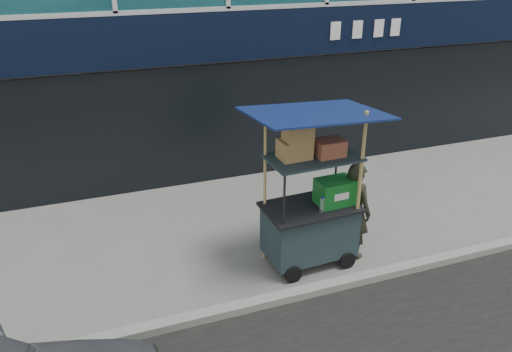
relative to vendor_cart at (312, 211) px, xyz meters
name	(u,v)px	position (x,y,z in m)	size (l,w,h in m)	color
ground	(312,284)	(-0.21, -0.56, -0.88)	(80.00, 80.00, 0.00)	#63635E
curb	(319,289)	(-0.21, -0.76, -0.82)	(80.00, 0.18, 0.12)	gray
vendor_cart	(312,211)	(0.00, 0.00, 0.00)	(1.91, 1.38, 2.50)	#172728
vendor_man	(354,210)	(0.70, -0.04, -0.09)	(0.57, 0.38, 1.57)	#28291E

